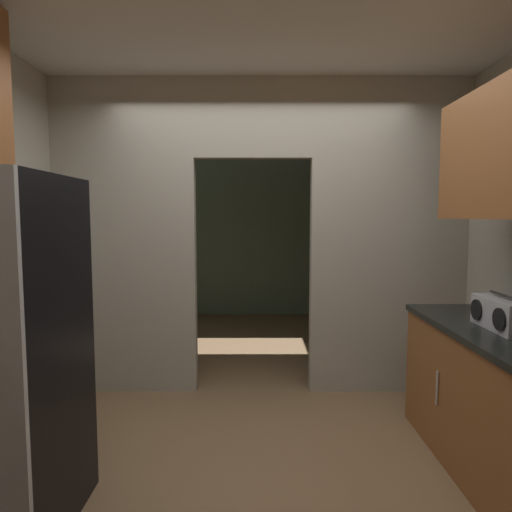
{
  "coord_description": "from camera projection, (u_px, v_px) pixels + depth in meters",
  "views": [
    {
      "loc": [
        -0.04,
        -2.55,
        1.54
      ],
      "look_at": [
        -0.03,
        0.53,
        1.27
      ],
      "focal_mm": 31.52,
      "sensor_mm": 36.0,
      "label": 1
    }
  ],
  "objects": [
    {
      "name": "boombox",
      "position": [
        500.0,
        314.0,
        2.64
      ],
      "size": [
        0.19,
        0.43,
        0.21
      ],
      "color": "#B2B2B7",
      "rests_on": "lower_cabinet_run"
    },
    {
      "name": "kitchen_overhead_slab",
      "position": [
        260.0,
        26.0,
        2.84
      ],
      "size": [
        3.97,
        6.73,
        0.06
      ],
      "primitive_type": "cube",
      "color": "silver"
    },
    {
      "name": "adjoining_room_shell",
      "position": [
        257.0,
        230.0,
        6.04
      ],
      "size": [
        3.57,
        3.18,
        2.71
      ],
      "color": "slate",
      "rests_on": "ground"
    },
    {
      "name": "kitchen_partition",
      "position": [
        261.0,
        228.0,
        3.91
      ],
      "size": [
        3.57,
        0.12,
        2.71
      ],
      "color": "#ADA899",
      "rests_on": "ground"
    },
    {
      "name": "ground",
      "position": [
        261.0,
        476.0,
        2.68
      ],
      "size": [
        20.0,
        20.0,
        0.0
      ],
      "primitive_type": "plane",
      "color": "brown"
    }
  ]
}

